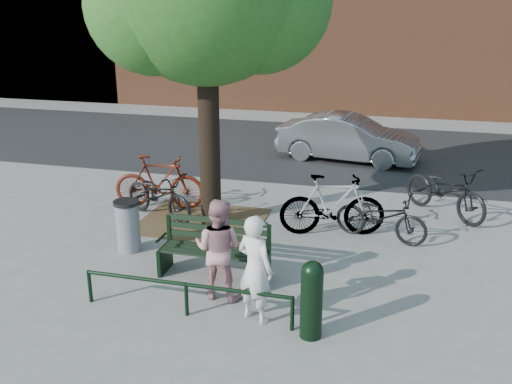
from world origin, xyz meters
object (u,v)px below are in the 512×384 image
(park_bench, at_px, (215,247))
(person_left, at_px, (255,269))
(parked_car, at_px, (348,138))
(bollard, at_px, (312,297))
(bicycle_c, at_px, (381,216))
(person_right, at_px, (218,249))
(litter_bin, at_px, (128,225))

(park_bench, bearing_deg, person_left, -49.92)
(parked_car, bearing_deg, bollard, -168.80)
(person_left, relative_size, bollard, 1.42)
(person_left, relative_size, parked_car, 0.40)
(bollard, bearing_deg, park_bench, 142.37)
(person_left, height_order, bollard, person_left)
(park_bench, height_order, parked_car, parked_car)
(park_bench, xyz_separation_m, bicycle_c, (2.48, 2.12, -0.03))
(bicycle_c, height_order, parked_car, parked_car)
(person_right, xyz_separation_m, bicycle_c, (2.21, 2.75, -0.31))
(person_right, bearing_deg, litter_bin, -24.32)
(person_right, relative_size, bollard, 1.41)
(litter_bin, height_order, parked_car, parked_car)
(park_bench, bearing_deg, parked_car, 79.96)
(person_left, xyz_separation_m, litter_bin, (-2.73, 1.65, -0.30))
(park_bench, xyz_separation_m, bollard, (1.76, -1.36, 0.10))
(park_bench, xyz_separation_m, person_left, (0.95, -1.13, 0.29))
(bollard, height_order, litter_bin, bollard)
(person_left, relative_size, bicycle_c, 0.90)
(park_bench, distance_m, person_right, 0.74)
(person_left, height_order, parked_car, person_left)
(person_left, distance_m, bollard, 0.87)
(park_bench, distance_m, litter_bin, 1.85)
(person_left, relative_size, litter_bin, 1.67)
(person_left, bearing_deg, park_bench, -25.87)
(parked_car, bearing_deg, bicycle_c, -159.39)
(person_right, xyz_separation_m, bollard, (1.50, -0.73, -0.18))
(person_right, relative_size, bicycle_c, 0.89)
(bollard, xyz_separation_m, bicycle_c, (0.71, 3.48, -0.13))
(bollard, bearing_deg, person_left, 164.18)
(person_left, xyz_separation_m, person_right, (-0.69, 0.50, -0.01))
(park_bench, relative_size, bollard, 1.61)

